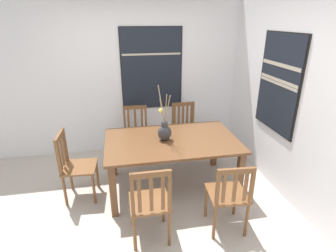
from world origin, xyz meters
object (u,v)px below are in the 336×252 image
Objects in this scene: dining_table at (172,146)px; painting_on_side_wall at (279,83)px; chair_3 at (185,128)px; chair_0 at (75,165)px; chair_2 at (150,203)px; centerpiece_vase at (164,131)px; chair_1 at (229,195)px; painting_on_back_wall at (152,69)px; chair_4 at (136,132)px.

dining_table is 1.65m from painting_on_side_wall.
painting_on_side_wall reaches higher than chair_3.
chair_2 reaches higher than chair_0.
centerpiece_vase is at bearing 71.02° from chair_2.
chair_3 reaches higher than chair_1.
chair_2 is 1.03× the size of chair_3.
dining_table is at bearing -86.82° from painting_on_back_wall.
chair_2 is (-0.86, 0.01, 0.01)m from chair_1.
chair_3 is at bearing 90.63° from chair_1.
chair_1 is 2.10m from chair_4.
chair_0 is 2.88m from painting_on_side_wall.
painting_on_side_wall is (0.99, 0.90, 0.98)m from chair_1.
chair_0 is at bearing 179.59° from dining_table.
painting_on_side_wall is (1.85, 0.89, 0.97)m from chair_2.
dining_table is 2.00× the size of chair_1.
painting_on_back_wall reaches higher than chair_2.
centerpiece_vase is (-0.10, 0.00, 0.23)m from dining_table.
chair_2 is at bearing 179.06° from chair_1.
chair_0 is at bearing -151.34° from chair_3.
dining_table is 1.89× the size of chair_2.
painting_on_back_wall reaches higher than chair_3.
chair_3 is at bearing 135.88° from painting_on_side_wall.
chair_2 is 0.69× the size of painting_on_back_wall.
painting_on_side_wall is (1.53, -0.05, 0.58)m from centerpiece_vase.
painting_on_back_wall is at bearing 81.39° from chair_2.
chair_2 reaches higher than chair_1.
painting_on_back_wall is 2.05m from painting_on_side_wall.
chair_3 is 0.67× the size of painting_on_back_wall.
chair_0 is 1.06× the size of chair_1.
chair_0 is at bearing -131.93° from chair_4.
centerpiece_vase reaches higher than dining_table.
chair_4 is at bearing -132.75° from painting_on_back_wall.
chair_3 is 1.16m from painting_on_back_wall.
dining_table is 1.07m from chair_4.
chair_2 is at bearing -98.61° from painting_on_back_wall.
centerpiece_vase is 1.06m from chair_2.
chair_0 reaches higher than chair_4.
chair_3 is (-0.02, 1.88, 0.02)m from chair_1.
dining_table is at bearing -2.68° from centerpiece_vase.
chair_4 is (-0.84, 0.03, -0.02)m from chair_3.
chair_1 is at bearing -0.94° from chair_2.
dining_table is 1.06m from chair_1.
chair_4 is (-0.41, 0.97, -0.17)m from dining_table.
chair_1 is 2.54m from painting_on_back_wall.
chair_2 is 0.72× the size of painting_on_side_wall.
chair_2 reaches higher than dining_table.
chair_1 is (0.54, -0.95, -0.40)m from centerpiece_vase.
chair_0 is 0.72× the size of painting_on_side_wall.
dining_table is 1.98× the size of chair_4.
chair_0 is at bearing 151.08° from chair_1.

